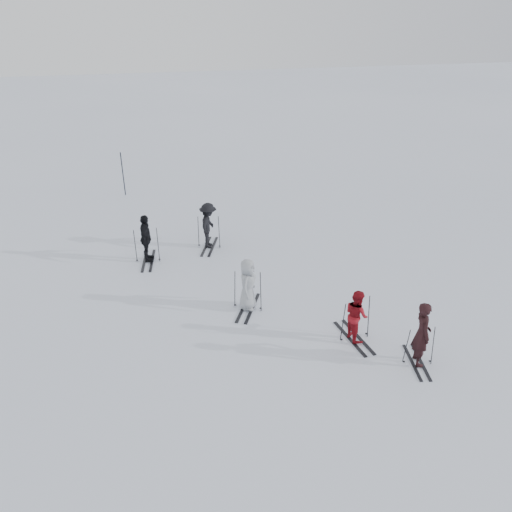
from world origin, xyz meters
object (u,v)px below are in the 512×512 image
at_px(skier_uphill_far, 208,226).
at_px(piste_marker, 123,174).
at_px(skier_grey, 248,285).
at_px(skier_red, 356,316).
at_px(skier_near_dark, 422,335).
at_px(skier_uphill_left, 146,239).

height_order(skier_uphill_far, piste_marker, piste_marker).
bearing_deg(skier_grey, skier_uphill_far, 32.60).
bearing_deg(piste_marker, skier_red, -66.19).
distance_m(skier_near_dark, skier_red, 1.81).
distance_m(skier_red, skier_grey, 3.37).
xyz_separation_m(skier_red, skier_uphill_far, (-2.97, 6.81, 0.12)).
height_order(skier_red, skier_grey, skier_grey).
bearing_deg(piste_marker, skier_uphill_far, -65.94).
bearing_deg(skier_uphill_far, skier_near_dark, -133.08).
distance_m(skier_red, skier_uphill_left, 8.15).
bearing_deg(skier_near_dark, skier_uphill_far, 39.00).
height_order(skier_near_dark, skier_uphill_far, skier_near_dark).
bearing_deg(skier_red, skier_uphill_far, 17.66).
relative_size(skier_near_dark, skier_uphill_far, 1.02).
xyz_separation_m(skier_uphill_left, skier_uphill_far, (2.35, 0.64, -0.00)).
bearing_deg(skier_red, skier_near_dark, -146.45).
height_order(skier_uphill_left, skier_uphill_far, skier_uphill_left).
distance_m(skier_uphill_far, piste_marker, 7.46).
relative_size(skier_uphill_far, piste_marker, 0.82).
distance_m(skier_red, skier_uphill_far, 7.43).
distance_m(skier_grey, skier_uphill_far, 4.60).
xyz_separation_m(skier_uphill_far, piste_marker, (-3.04, 6.81, 0.19)).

